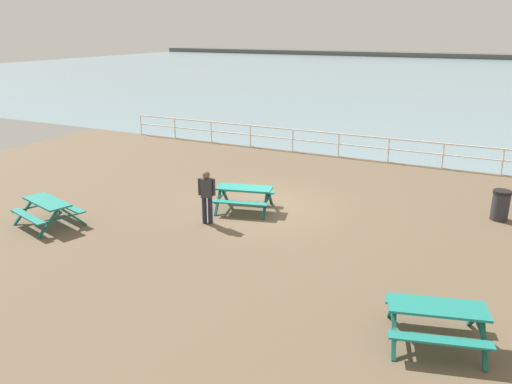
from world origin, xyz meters
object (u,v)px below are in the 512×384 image
(picnic_table_near_left, at_px, (437,315))
(picnic_table_near_right, at_px, (244,193))
(picnic_table_mid_centre, at_px, (48,207))
(litter_bin, at_px, (500,205))
(visitor, at_px, (207,194))

(picnic_table_near_left, height_order, picnic_table_near_right, same)
(picnic_table_mid_centre, bearing_deg, litter_bin, 44.49)
(picnic_table_near_right, distance_m, visitor, 1.67)
(picnic_table_near_left, bearing_deg, litter_bin, 68.09)
(picnic_table_near_right, height_order, picnic_table_mid_centre, same)
(litter_bin, bearing_deg, picnic_table_near_right, -159.88)
(litter_bin, bearing_deg, picnic_table_near_left, -96.58)
(picnic_table_near_left, bearing_deg, visitor, 139.67)
(picnic_table_mid_centre, bearing_deg, picnic_table_near_left, 10.84)
(picnic_table_near_left, xyz_separation_m, visitor, (-7.10, 3.31, 0.36))
(picnic_table_near_left, relative_size, litter_bin, 2.24)
(visitor, relative_size, litter_bin, 1.75)
(visitor, height_order, litter_bin, visitor)
(litter_bin, bearing_deg, visitor, -151.53)
(picnic_table_near_right, bearing_deg, litter_bin, 5.65)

